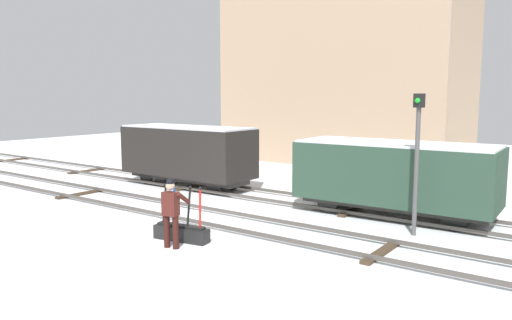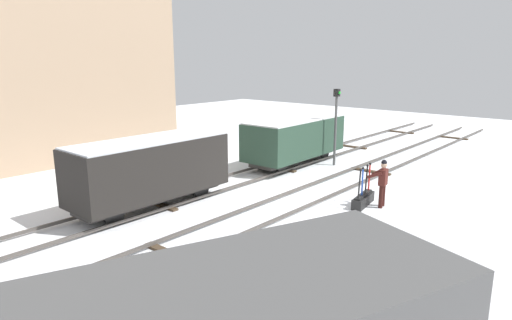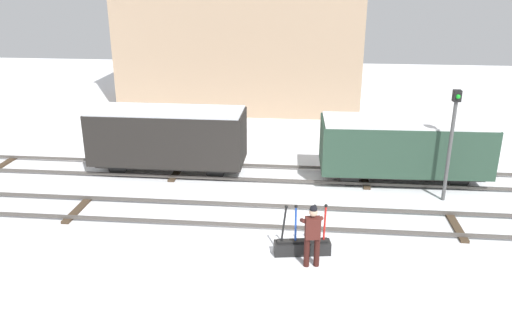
{
  "view_description": "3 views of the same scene",
  "coord_description": "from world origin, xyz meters",
  "px_view_note": "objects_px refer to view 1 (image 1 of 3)",
  "views": [
    {
      "loc": [
        10.08,
        -10.8,
        3.69
      ],
      "look_at": [
        0.51,
        2.37,
        1.56
      ],
      "focal_mm": 34.74,
      "sensor_mm": 36.0,
      "label": 1
    },
    {
      "loc": [
        -12.72,
        -8.97,
        5.16
      ],
      "look_at": [
        0.97,
        2.81,
        1.01
      ],
      "focal_mm": 31.09,
      "sensor_mm": 36.0,
      "label": 2
    },
    {
      "loc": [
        1.28,
        -14.17,
        7.11
      ],
      "look_at": [
        -0.31,
        1.67,
        1.32
      ],
      "focal_mm": 35.86,
      "sensor_mm": 36.0,
      "label": 3
    }
  ],
  "objects_px": {
    "signal_post": "(417,149)",
    "freight_car_mid_siding": "(187,152)",
    "switch_lever_frame": "(181,231)",
    "rail_worker": "(171,209)",
    "freight_car_back_track": "(395,174)"
  },
  "relations": [
    {
      "from": "signal_post",
      "to": "freight_car_mid_siding",
      "type": "distance_m",
      "value": 9.92
    },
    {
      "from": "switch_lever_frame",
      "to": "freight_car_mid_siding",
      "type": "bearing_deg",
      "value": 123.48
    },
    {
      "from": "signal_post",
      "to": "freight_car_mid_siding",
      "type": "relative_size",
      "value": 0.66
    },
    {
      "from": "switch_lever_frame",
      "to": "signal_post",
      "type": "relative_size",
      "value": 0.42
    },
    {
      "from": "signal_post",
      "to": "freight_car_mid_siding",
      "type": "height_order",
      "value": "signal_post"
    },
    {
      "from": "switch_lever_frame",
      "to": "rail_worker",
      "type": "bearing_deg",
      "value": -76.09
    },
    {
      "from": "rail_worker",
      "to": "signal_post",
      "type": "relative_size",
      "value": 0.46
    },
    {
      "from": "rail_worker",
      "to": "freight_car_back_track",
      "type": "bearing_deg",
      "value": 52.99
    },
    {
      "from": "rail_worker",
      "to": "signal_post",
      "type": "xyz_separation_m",
      "value": [
        4.4,
        4.55,
        1.33
      ]
    },
    {
      "from": "signal_post",
      "to": "freight_car_back_track",
      "type": "xyz_separation_m",
      "value": [
        -1.16,
        1.58,
        -0.97
      ]
    },
    {
      "from": "signal_post",
      "to": "freight_car_mid_siding",
      "type": "xyz_separation_m",
      "value": [
        -9.75,
        1.58,
        -0.89
      ]
    },
    {
      "from": "switch_lever_frame",
      "to": "freight_car_mid_siding",
      "type": "height_order",
      "value": "freight_car_mid_siding"
    },
    {
      "from": "freight_car_mid_siding",
      "to": "signal_post",
      "type": "bearing_deg",
      "value": -9.36
    },
    {
      "from": "freight_car_mid_siding",
      "to": "freight_car_back_track",
      "type": "distance_m",
      "value": 8.6
    },
    {
      "from": "signal_post",
      "to": "freight_car_back_track",
      "type": "distance_m",
      "value": 2.18
    }
  ]
}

